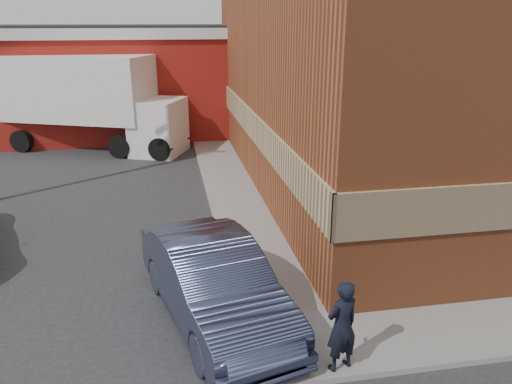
{
  "coord_description": "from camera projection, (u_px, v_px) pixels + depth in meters",
  "views": [
    {
      "loc": [
        -1.56,
        -8.4,
        5.87
      ],
      "look_at": [
        0.58,
        3.37,
        1.73
      ],
      "focal_mm": 35.0,
      "sensor_mm": 36.0,
      "label": 1
    }
  ],
  "objects": [
    {
      "name": "ground",
      "position": [
        258.0,
        329.0,
        10.0
      ],
      "size": [
        90.0,
        90.0,
        0.0
      ],
      "primitive_type": "plane",
      "color": "#28282B",
      "rests_on": "ground"
    },
    {
      "name": "brick_building",
      "position": [
        441.0,
        54.0,
        18.26
      ],
      "size": [
        14.25,
        18.25,
        9.36
      ],
      "color": "#9D4C28",
      "rests_on": "ground"
    },
    {
      "name": "sidewalk_west",
      "position": [
        229.0,
        185.0,
        18.44
      ],
      "size": [
        1.8,
        18.0,
        0.12
      ],
      "primitive_type": "cube",
      "color": "gray",
      "rests_on": "ground"
    },
    {
      "name": "warehouse",
      "position": [
        79.0,
        80.0,
        26.65
      ],
      "size": [
        16.3,
        8.3,
        5.6
      ],
      "color": "maroon",
      "rests_on": "ground"
    },
    {
      "name": "man",
      "position": [
        342.0,
        326.0,
        8.44
      ],
      "size": [
        0.71,
        0.58,
        1.68
      ],
      "primitive_type": "imported",
      "rotation": [
        0.0,
        0.0,
        3.46
      ],
      "color": "black",
      "rests_on": "sidewalk_south"
    },
    {
      "name": "sedan",
      "position": [
        214.0,
        283.0,
        10.05
      ],
      "size": [
        3.05,
        5.45,
        1.7
      ],
      "primitive_type": "imported",
      "rotation": [
        0.0,
        0.0,
        0.26
      ],
      "color": "#333956",
      "rests_on": "ground"
    },
    {
      "name": "box_truck",
      "position": [
        95.0,
        97.0,
        22.92
      ],
      "size": [
        9.15,
        5.82,
        4.36
      ],
      "rotation": [
        0.0,
        0.0,
        -0.4
      ],
      "color": "white",
      "rests_on": "ground"
    }
  ]
}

